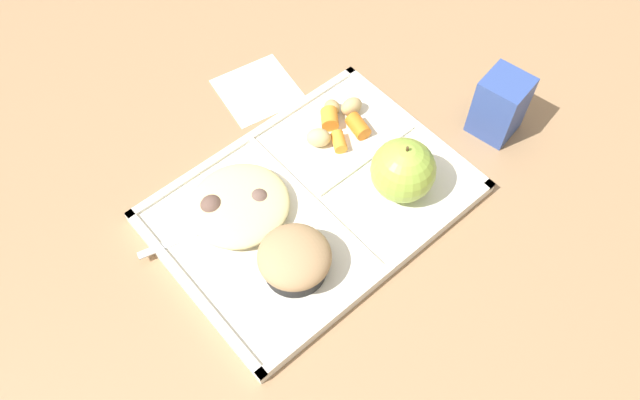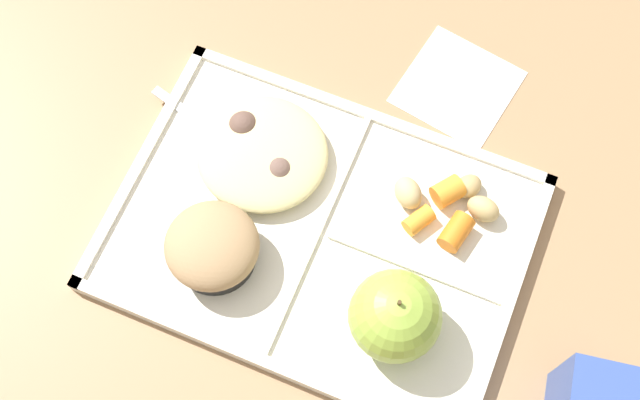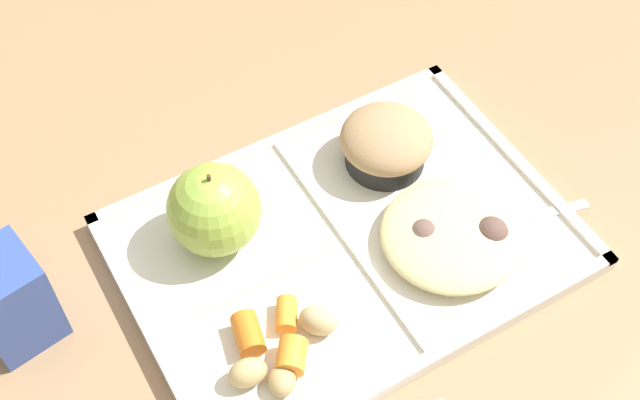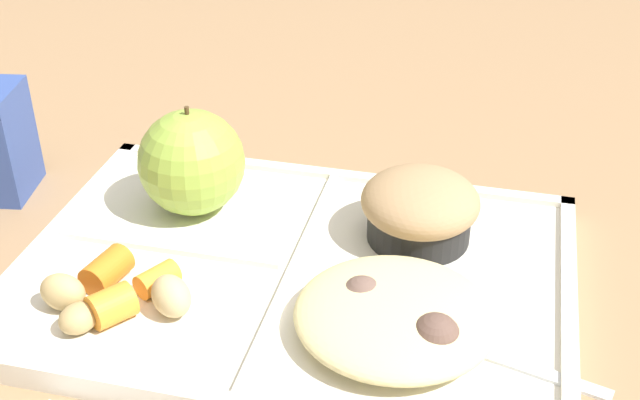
{
  "view_description": "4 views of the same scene",
  "coord_description": "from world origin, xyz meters",
  "px_view_note": "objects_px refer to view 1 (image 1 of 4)",
  "views": [
    {
      "loc": [
        0.28,
        0.34,
        0.7
      ],
      "look_at": [
        0.01,
        0.03,
        0.05
      ],
      "focal_mm": 34.59,
      "sensor_mm": 36.0,
      "label": 1
    },
    {
      "loc": [
        -0.11,
        0.26,
        0.8
      ],
      "look_at": [
        0.0,
        -0.01,
        0.06
      ],
      "focal_mm": 48.47,
      "sensor_mm": 36.0,
      "label": 2
    },
    {
      "loc": [
        -0.24,
        -0.37,
        0.66
      ],
      "look_at": [
        -0.01,
        0.03,
        0.05
      ],
      "focal_mm": 48.04,
      "sensor_mm": 36.0,
      "label": 3
    },
    {
      "loc": [
        0.13,
        -0.47,
        0.38
      ],
      "look_at": [
        0.01,
        0.03,
        0.06
      ],
      "focal_mm": 47.12,
      "sensor_mm": 36.0,
      "label": 4
    }
  ],
  "objects_px": {
    "bran_muffin": "(295,259)",
    "milk_carton": "(500,105)",
    "green_apple": "(403,170)",
    "plastic_fork": "(200,231)",
    "lunch_tray": "(313,203)"
  },
  "relations": [
    {
      "from": "bran_muffin",
      "to": "milk_carton",
      "type": "relative_size",
      "value": 0.93
    },
    {
      "from": "bran_muffin",
      "to": "milk_carton",
      "type": "bearing_deg",
      "value": 178.9
    },
    {
      "from": "green_apple",
      "to": "plastic_fork",
      "type": "height_order",
      "value": "green_apple"
    },
    {
      "from": "plastic_fork",
      "to": "milk_carton",
      "type": "bearing_deg",
      "value": 163.26
    },
    {
      "from": "lunch_tray",
      "to": "green_apple",
      "type": "bearing_deg",
      "value": 147.87
    },
    {
      "from": "lunch_tray",
      "to": "milk_carton",
      "type": "height_order",
      "value": "milk_carton"
    },
    {
      "from": "lunch_tray",
      "to": "green_apple",
      "type": "height_order",
      "value": "green_apple"
    },
    {
      "from": "lunch_tray",
      "to": "green_apple",
      "type": "distance_m",
      "value": 0.13
    },
    {
      "from": "green_apple",
      "to": "bran_muffin",
      "type": "distance_m",
      "value": 0.18
    },
    {
      "from": "bran_muffin",
      "to": "milk_carton",
      "type": "distance_m",
      "value": 0.37
    },
    {
      "from": "plastic_fork",
      "to": "bran_muffin",
      "type": "bearing_deg",
      "value": 115.83
    },
    {
      "from": "lunch_tray",
      "to": "bran_muffin",
      "type": "height_order",
      "value": "bran_muffin"
    },
    {
      "from": "green_apple",
      "to": "bran_muffin",
      "type": "height_order",
      "value": "green_apple"
    },
    {
      "from": "lunch_tray",
      "to": "green_apple",
      "type": "relative_size",
      "value": 4.4
    },
    {
      "from": "bran_muffin",
      "to": "plastic_fork",
      "type": "xyz_separation_m",
      "value": [
        0.06,
        -0.12,
        -0.03
      ]
    }
  ]
}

